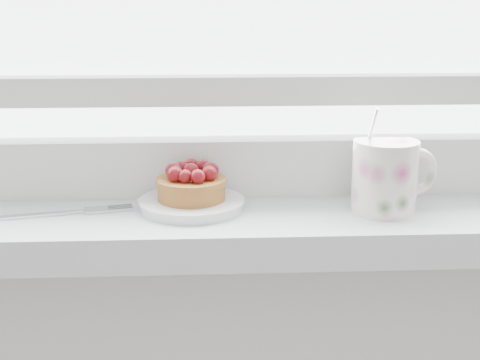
{
  "coord_description": "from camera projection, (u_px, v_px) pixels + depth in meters",
  "views": [
    {
      "loc": [
        -0.06,
        1.15,
        1.18
      ],
      "look_at": [
        -0.02,
        1.88,
        0.98
      ],
      "focal_mm": 50.0,
      "sensor_mm": 36.0,
      "label": 1
    }
  ],
  "objects": [
    {
      "name": "saucer",
      "position": [
        192.0,
        204.0,
        0.78
      ],
      "size": [
        0.12,
        0.12,
        0.01
      ],
      "primitive_type": "cylinder",
      "color": "silver",
      "rests_on": "windowsill"
    },
    {
      "name": "fork",
      "position": [
        55.0,
        213.0,
        0.76
      ],
      "size": [
        0.17,
        0.06,
        0.0
      ],
      "color": "silver",
      "rests_on": "windowsill"
    },
    {
      "name": "floral_mug",
      "position": [
        387.0,
        175.0,
        0.76
      ],
      "size": [
        0.11,
        0.09,
        0.12
      ],
      "color": "silver",
      "rests_on": "windowsill"
    },
    {
      "name": "raspberry_tart",
      "position": [
        191.0,
        183.0,
        0.78
      ],
      "size": [
        0.08,
        0.08,
        0.04
      ],
      "color": "brown",
      "rests_on": "saucer"
    }
  ]
}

